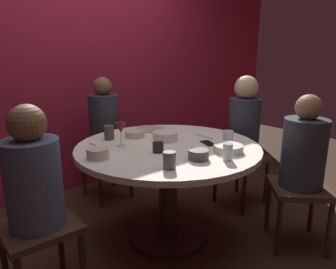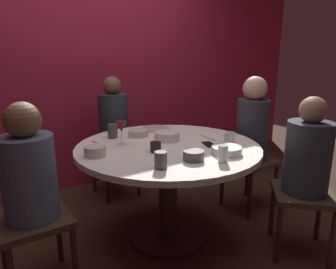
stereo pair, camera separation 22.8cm
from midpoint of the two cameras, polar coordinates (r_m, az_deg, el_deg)
ground_plane at (r=2.61m, az=-2.62°, el=-17.99°), size 8.00×8.00×0.00m
back_wall at (r=3.43m, az=-17.66°, el=12.17°), size 6.00×0.10×2.60m
dining_table at (r=2.35m, az=-2.79°, el=-5.58°), size 1.34×1.34×0.75m
seated_diner_left at (r=1.93m, az=-26.38°, el=-8.06°), size 0.40×0.40×1.15m
seated_diner_back at (r=3.09m, az=-13.53°, el=1.51°), size 0.40×0.40×1.19m
seated_diner_right at (r=2.91m, az=11.46°, el=1.25°), size 0.40×0.40×1.21m
seated_diner_front_right at (r=2.38m, az=20.89°, el=-3.60°), size 0.57×0.57×1.14m
candle_holder at (r=2.13m, az=-4.88°, el=-2.36°), size 0.08×0.08×0.09m
wine_glass at (r=2.28m, az=-11.43°, el=0.98°), size 0.08×0.08×0.18m
dinner_plate at (r=2.76m, az=-5.68°, el=0.97°), size 0.26×0.26×0.01m
cell_phone at (r=2.33m, az=4.55°, el=-1.63°), size 0.11×0.16×0.01m
bowl_serving_large at (r=2.15m, az=7.95°, el=-2.55°), size 0.20×0.20×0.05m
bowl_salad_center at (r=1.99m, az=2.31°, el=-3.70°), size 0.13×0.13×0.06m
bowl_small_white at (r=2.08m, az=-15.74°, el=-3.36°), size 0.14×0.14×0.07m
bowl_sauce_side at (r=2.41m, az=-3.22°, el=-0.33°), size 0.19×0.19×0.07m
bowl_rice_portion at (r=2.53m, az=-8.62°, el=0.06°), size 0.16×0.16×0.05m
cup_near_candle at (r=1.82m, az=-3.34°, el=-4.75°), size 0.07×0.07×0.10m
cup_by_left_diner at (r=2.37m, az=8.16°, el=-0.43°), size 0.08×0.08×0.09m
cup_by_right_diner at (r=2.49m, az=-13.24°, el=0.32°), size 0.08×0.08×0.11m
cup_center_front at (r=1.98m, az=7.58°, el=-3.21°), size 0.06×0.06×0.11m
fork_near_plate at (r=2.36m, az=-15.68°, el=-2.01°), size 0.02×0.18×0.01m
knife_near_plate at (r=2.51m, az=4.03°, el=-0.44°), size 0.02×0.18×0.01m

